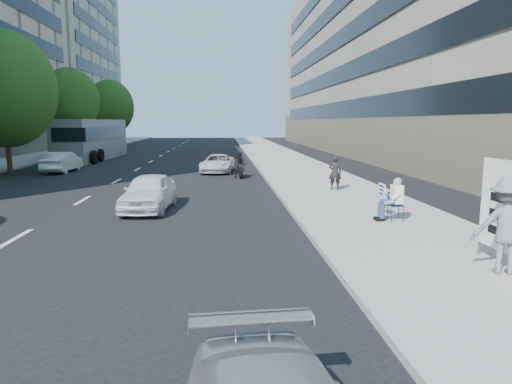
{
  "coord_description": "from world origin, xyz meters",
  "views": [
    {
      "loc": [
        -0.91,
        -10.46,
        3.13
      ],
      "look_at": [
        0.02,
        1.94,
        1.2
      ],
      "focal_mm": 32.0,
      "sensor_mm": 36.0,
      "label": 1
    }
  ],
  "objects": [
    {
      "name": "pedestrian_woman",
      "position": [
        4.06,
        9.2,
        0.91
      ],
      "size": [
        0.65,
        0.53,
        1.52
      ],
      "primitive_type": "imported",
      "rotation": [
        0.0,
        0.0,
        2.8
      ],
      "color": "black",
      "rests_on": "near_sidewalk"
    },
    {
      "name": "tree_far_c",
      "position": [
        -13.7,
        18.0,
        5.02
      ],
      "size": [
        6.0,
        6.0,
        8.47
      ],
      "color": "#382616",
      "rests_on": "ground"
    },
    {
      "name": "bus",
      "position": [
        -11.66,
        28.73,
        1.64
      ],
      "size": [
        3.15,
        12.16,
        3.3
      ],
      "rotation": [
        0.0,
        0.0,
        -0.05
      ],
      "color": "slate",
      "rests_on": "ground"
    },
    {
      "name": "near_sidewalk",
      "position": [
        4.0,
        20.0,
        0.07
      ],
      "size": [
        5.0,
        120.0,
        0.15
      ],
      "primitive_type": "cube",
      "color": "gray",
      "rests_on": "ground"
    },
    {
      "name": "white_sedan_mid",
      "position": [
        -10.89,
        18.78,
        0.63
      ],
      "size": [
        1.47,
        3.89,
        1.27
      ],
      "primitive_type": "imported",
      "rotation": [
        0.0,
        0.0,
        3.11
      ],
      "color": "silver",
      "rests_on": "ground"
    },
    {
      "name": "motorcycle",
      "position": [
        0.12,
        15.14,
        0.64
      ],
      "size": [
        0.76,
        2.05,
        1.42
      ],
      "rotation": [
        0.0,
        0.0,
        0.14
      ],
      "color": "black",
      "rests_on": "ground"
    },
    {
      "name": "jogger",
      "position": [
        4.64,
        -2.12,
        1.11
      ],
      "size": [
        1.4,
        1.06,
        1.92
      ],
      "primitive_type": "imported",
      "rotation": [
        0.0,
        0.0,
        2.83
      ],
      "color": "slate",
      "rests_on": "near_sidewalk"
    },
    {
      "name": "white_sedan_far",
      "position": [
        -1.17,
        17.83,
        0.56
      ],
      "size": [
        2.35,
        4.2,
        1.11
      ],
      "primitive_type": "imported",
      "rotation": [
        0.0,
        0.0,
        -0.13
      ],
      "color": "silver",
      "rests_on": "ground"
    },
    {
      "name": "seated_protester",
      "position": [
        4.22,
        2.81,
        0.87
      ],
      "size": [
        0.83,
        1.11,
        1.31
      ],
      "color": "navy",
      "rests_on": "near_sidewalk"
    },
    {
      "name": "tree_far_e",
      "position": [
        -13.7,
        44.0,
        4.78
      ],
      "size": [
        5.4,
        5.4,
        7.89
      ],
      "color": "#382616",
      "rests_on": "ground"
    },
    {
      "name": "far_bldg_north",
      "position": [
        -30.0,
        62.0,
        14.0
      ],
      "size": [
        22.0,
        28.0,
        28.0
      ],
      "primitive_type": "cube",
      "color": "beige",
      "rests_on": "ground"
    },
    {
      "name": "white_sedan_near",
      "position": [
        -3.52,
        5.82,
        0.65
      ],
      "size": [
        1.81,
        3.9,
        1.29
      ],
      "primitive_type": "imported",
      "rotation": [
        0.0,
        0.0,
        -0.08
      ],
      "color": "white",
      "rests_on": "ground"
    },
    {
      "name": "tree_far_d",
      "position": [
        -13.7,
        30.0,
        4.89
      ],
      "size": [
        4.8,
        4.8,
        7.65
      ],
      "color": "#382616",
      "rests_on": "ground"
    },
    {
      "name": "near_building",
      "position": [
        17.0,
        32.0,
        10.0
      ],
      "size": [
        14.0,
        70.0,
        20.0
      ],
      "primitive_type": "cube",
      "color": "gray",
      "rests_on": "ground"
    },
    {
      "name": "ground",
      "position": [
        0.0,
        0.0,
        0.0
      ],
      "size": [
        160.0,
        160.0,
        0.0
      ],
      "primitive_type": "plane",
      "color": "black",
      "rests_on": "ground"
    }
  ]
}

